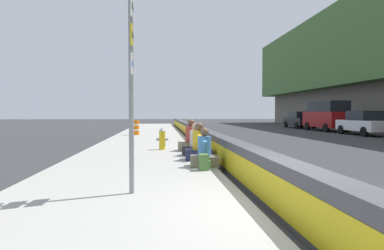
{
  "coord_description": "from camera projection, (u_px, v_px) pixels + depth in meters",
  "views": [
    {
      "loc": [
        -4.83,
        1.92,
        1.59
      ],
      "look_at": [
        10.45,
        0.51,
        1.03
      ],
      "focal_mm": 31.96,
      "sensor_mm": 36.0,
      "label": 1
    }
  ],
  "objects": [
    {
      "name": "seated_person_rear",
      "position": [
        195.0,
        145.0,
        11.55
      ],
      "size": [
        0.78,
        0.88,
        1.09
      ],
      "color": "black",
      "rests_on": "sidewalk_strip"
    },
    {
      "name": "fire_hydrant",
      "position": [
        162.0,
        138.0,
        13.34
      ],
      "size": [
        0.26,
        0.46,
        0.88
      ],
      "color": "gold",
      "rests_on": "sidewalk_strip"
    },
    {
      "name": "construction_barrel",
      "position": [
        135.0,
        128.0,
        22.11
      ],
      "size": [
        0.54,
        0.54,
        0.95
      ],
      "color": "orange",
      "rests_on": "sidewalk_strip"
    },
    {
      "name": "jersey_barrier",
      "position": [
        292.0,
        192.0,
        5.02
      ],
      "size": [
        76.0,
        0.45,
        0.85
      ],
      "color": "#47474C",
      "rests_on": "ground_plane"
    },
    {
      "name": "sidewalk_strip",
      "position": [
        109.0,
        221.0,
        4.79
      ],
      "size": [
        80.0,
        4.4,
        0.14
      ],
      "primitive_type": "cube",
      "color": "#A8A59E",
      "rests_on": "ground_plane"
    },
    {
      "name": "parked_car_fourth",
      "position": [
        364.0,
        123.0,
        23.83
      ],
      "size": [
        4.51,
        1.97,
        1.71
      ],
      "color": "silver",
      "rests_on": "ground_plane"
    },
    {
      "name": "parked_car_far",
      "position": [
        300.0,
        120.0,
        34.99
      ],
      "size": [
        4.51,
        1.97,
        1.71
      ],
      "color": "black",
      "rests_on": "ground_plane"
    },
    {
      "name": "seated_person_far",
      "position": [
        191.0,
        141.0,
        13.0
      ],
      "size": [
        0.86,
        0.96,
        1.2
      ],
      "color": "#706651",
      "rests_on": "sidewalk_strip"
    },
    {
      "name": "parked_car_midline",
      "position": [
        327.0,
        115.0,
        29.26
      ],
      "size": [
        5.16,
        2.23,
        2.56
      ],
      "color": "maroon",
      "rests_on": "ground_plane"
    },
    {
      "name": "seated_person_middle",
      "position": [
        199.0,
        148.0,
        10.47
      ],
      "size": [
        0.74,
        0.86,
        1.15
      ],
      "color": "#23284C",
      "rests_on": "sidewalk_strip"
    },
    {
      "name": "ground_plane",
      "position": [
        291.0,
        220.0,
        5.04
      ],
      "size": [
        160.0,
        160.0,
        0.0
      ],
      "primitive_type": "plane",
      "color": "#353538",
      "rests_on": "ground"
    },
    {
      "name": "seated_person_foreground",
      "position": [
        204.0,
        154.0,
        9.17
      ],
      "size": [
        0.69,
        0.79,
        1.04
      ],
      "color": "#706651",
      "rests_on": "sidewalk_strip"
    },
    {
      "name": "backpack",
      "position": [
        204.0,
        162.0,
        8.59
      ],
      "size": [
        0.32,
        0.28,
        0.4
      ],
      "color": "#4C7A3D",
      "rests_on": "sidewalk_strip"
    },
    {
      "name": "route_sign_post",
      "position": [
        131.0,
        76.0,
        6.04
      ],
      "size": [
        0.44,
        0.09,
        3.6
      ],
      "color": "gray",
      "rests_on": "sidewalk_strip"
    }
  ]
}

